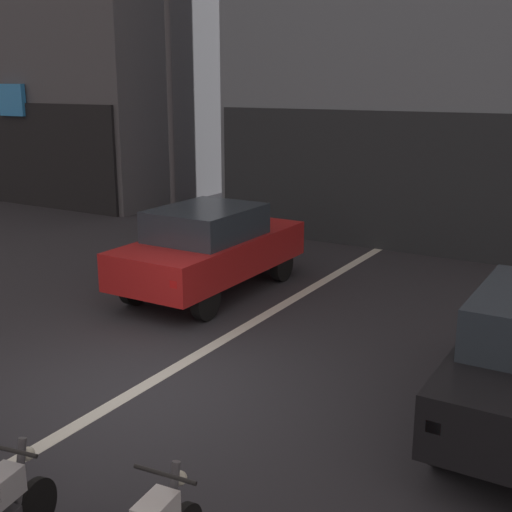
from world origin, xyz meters
TOP-DOWN VIEW (x-y plane):
  - ground_plane at (0.00, 0.00)m, footprint 120.00×120.00m
  - lane_centre_line at (0.00, 6.00)m, footprint 0.20×18.00m
  - building_corner_left at (-12.37, 12.36)m, footprint 9.21×8.22m
  - building_mid_block at (-0.35, 12.36)m, footprint 8.34×7.51m
  - car_red_crossing_near at (-1.52, 3.81)m, footprint 1.77×4.10m
  - car_white_down_street at (1.25, 12.06)m, footprint 2.31×4.30m
  - street_lamp at (-4.66, 6.77)m, footprint 0.36×0.36m

SIDE VIEW (x-z plane):
  - ground_plane at x=0.00m, z-range 0.00..0.00m
  - lane_centre_line at x=0.00m, z-range 0.00..0.01m
  - car_red_crossing_near at x=-1.52m, z-range 0.07..1.71m
  - car_white_down_street at x=1.25m, z-range 0.07..1.71m
  - street_lamp at x=-4.66m, z-range 0.75..7.79m
  - building_mid_block at x=-0.35m, z-range -0.01..10.71m
  - building_corner_left at x=-12.37m, z-range -0.01..11.99m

